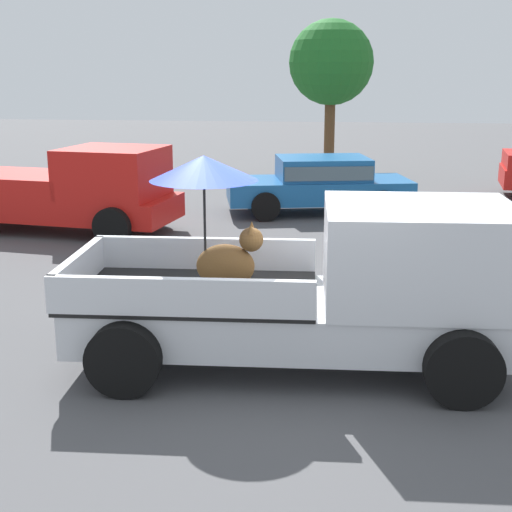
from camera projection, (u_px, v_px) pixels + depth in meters
ground_plane at (293, 363)px, 8.56m from camera, size 80.00×80.00×0.00m
pickup_truck_main at (333, 284)px, 8.29m from camera, size 5.13×2.45×2.42m
pickup_truck_red at (71, 191)px, 15.25m from camera, size 5.01×2.71×1.80m
parked_sedan_near at (320, 182)px, 17.31m from camera, size 4.57×2.65×1.33m
tree_by_lot at (331, 63)px, 21.86m from camera, size 2.55×2.55×4.81m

